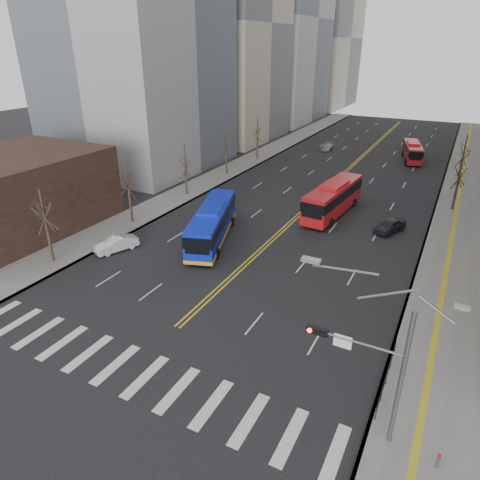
% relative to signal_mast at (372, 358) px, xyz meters
% --- Properties ---
extents(ground, '(220.00, 220.00, 0.00)m').
position_rel_signal_mast_xyz_m(ground, '(-13.77, -2.00, -4.86)').
color(ground, black).
extents(sidewalk_right, '(7.00, 130.00, 0.15)m').
position_rel_signal_mast_xyz_m(sidewalk_right, '(3.73, 43.00, -4.78)').
color(sidewalk_right, gray).
rests_on(sidewalk_right, ground).
extents(sidewalk_left, '(5.00, 130.00, 0.15)m').
position_rel_signal_mast_xyz_m(sidewalk_left, '(-30.27, 43.00, -4.78)').
color(sidewalk_left, gray).
rests_on(sidewalk_left, ground).
extents(crosswalk, '(26.70, 4.00, 0.01)m').
position_rel_signal_mast_xyz_m(crosswalk, '(-13.77, -2.00, -4.85)').
color(crosswalk, silver).
rests_on(crosswalk, ground).
extents(centerline, '(0.55, 100.00, 0.01)m').
position_rel_signal_mast_xyz_m(centerline, '(-13.77, 53.00, -4.85)').
color(centerline, gold).
rests_on(centerline, ground).
extents(office_towers, '(83.00, 134.00, 58.00)m').
position_rel_signal_mast_xyz_m(office_towers, '(-13.64, 66.51, 19.07)').
color(office_towers, gray).
rests_on(office_towers, ground).
extents(storefront, '(14.00, 18.00, 8.00)m').
position_rel_signal_mast_xyz_m(storefront, '(-39.77, 9.97, -0.85)').
color(storefront, black).
rests_on(storefront, ground).
extents(signal_mast, '(5.37, 0.37, 9.39)m').
position_rel_signal_mast_xyz_m(signal_mast, '(0.00, 0.00, 0.00)').
color(signal_mast, slate).
rests_on(signal_mast, ground).
extents(pedestrian_railing, '(0.06, 6.06, 1.02)m').
position_rel_signal_mast_xyz_m(pedestrian_railing, '(0.53, 4.00, -4.03)').
color(pedestrian_railing, black).
rests_on(pedestrian_railing, sidewalk_right).
extents(bollards, '(2.87, 3.17, 0.78)m').
position_rel_signal_mast_xyz_m(bollards, '(2.50, -2.16, -4.30)').
color(bollards, slate).
rests_on(bollards, sidewalk_right).
extents(street_trees, '(35.20, 47.20, 7.60)m').
position_rel_signal_mast_xyz_m(street_trees, '(-20.94, 32.55, 0.02)').
color(street_trees, '#32281E').
rests_on(street_trees, ground).
extents(blue_bus, '(6.67, 12.93, 3.69)m').
position_rel_signal_mast_xyz_m(blue_bus, '(-19.22, 17.14, -2.92)').
color(blue_bus, '#0D23D1').
rests_on(blue_bus, ground).
extents(red_bus_near, '(3.88, 12.37, 3.83)m').
position_rel_signal_mast_xyz_m(red_bus_near, '(-10.43, 30.04, -2.73)').
color(red_bus_near, red).
rests_on(red_bus_near, ground).
extents(red_bus_far, '(4.51, 10.27, 3.20)m').
position_rel_signal_mast_xyz_m(red_bus_far, '(-5.61, 61.35, -3.07)').
color(red_bus_far, red).
rests_on(red_bus_far, ground).
extents(car_white, '(3.03, 4.51, 1.41)m').
position_rel_signal_mast_xyz_m(car_white, '(-26.27, 10.62, -4.15)').
color(car_white, silver).
rests_on(car_white, ground).
extents(car_dark_mid, '(3.23, 4.57, 1.44)m').
position_rel_signal_mast_xyz_m(car_dark_mid, '(-3.39, 27.66, -4.13)').
color(car_dark_mid, black).
rests_on(car_dark_mid, ground).
extents(car_silver, '(1.79, 4.16, 1.19)m').
position_rel_signal_mast_xyz_m(car_silver, '(-20.91, 62.34, -4.26)').
color(car_silver, gray).
rests_on(car_silver, ground).
extents(car_dark_far, '(1.84, 3.98, 1.10)m').
position_rel_signal_mast_xyz_m(car_dark_far, '(-5.33, 63.22, -4.30)').
color(car_dark_far, black).
rests_on(car_dark_far, ground).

